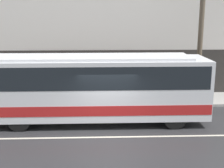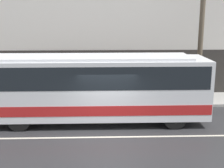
% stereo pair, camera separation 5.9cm
% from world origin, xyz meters
% --- Properties ---
extents(ground_plane, '(60.00, 60.00, 0.00)m').
position_xyz_m(ground_plane, '(0.00, 0.00, 0.00)').
color(ground_plane, '#2D2D30').
extents(sidewalk, '(60.00, 2.63, 0.13)m').
position_xyz_m(sidewalk, '(0.00, 5.31, 0.07)').
color(sidewalk, '#A09E99').
rests_on(sidewalk, ground_plane).
extents(building_facade, '(60.00, 0.35, 11.29)m').
position_xyz_m(building_facade, '(0.00, 6.77, 5.45)').
color(building_facade, silver).
rests_on(building_facade, ground_plane).
extents(lane_stripe, '(54.00, 0.14, 0.01)m').
position_xyz_m(lane_stripe, '(0.00, 0.00, 0.00)').
color(lane_stripe, beige).
rests_on(lane_stripe, ground_plane).
extents(transit_bus, '(10.81, 2.49, 3.12)m').
position_xyz_m(transit_bus, '(-0.82, 1.94, 1.76)').
color(transit_bus, silver).
rests_on(transit_bus, ground_plane).
extents(utility_pole_near, '(0.28, 0.28, 8.31)m').
position_xyz_m(utility_pole_near, '(5.18, 4.86, 4.29)').
color(utility_pole_near, brown).
rests_on(utility_pole_near, sidewalk).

